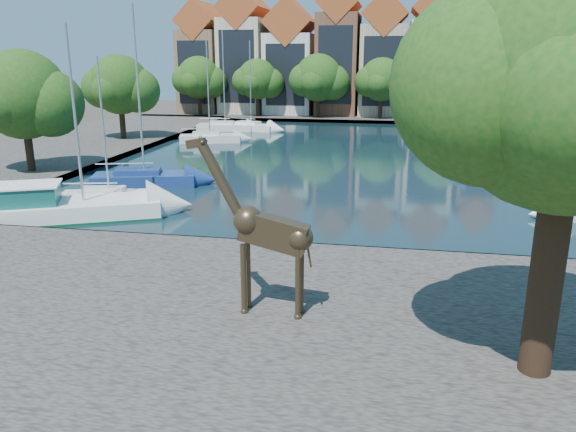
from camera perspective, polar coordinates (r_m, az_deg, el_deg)
name	(u,v)px	position (r m, az deg, el deg)	size (l,w,h in m)	color
ground	(301,253)	(24.35, 1.31, -3.78)	(160.00, 160.00, 0.00)	#38332B
water_basin	(347,157)	(47.48, 5.99, 5.98)	(38.00, 50.00, 0.08)	black
near_quay	(265,320)	(17.92, -2.35, -10.50)	(50.00, 14.00, 0.50)	#545049
far_quay	(366,116)	(79.11, 7.94, 10.07)	(60.00, 16.00, 0.50)	#545049
left_quay	(73,146)	(55.29, -20.97, 6.65)	(14.00, 52.00, 0.50)	#545049
townhouse_west_end	(204,62)	(83.00, -8.51, 15.24)	(5.44, 9.18, 14.93)	#805F46
townhouse_west_mid	(245,55)	(81.27, -4.37, 15.97)	(5.94, 9.18, 16.79)	beige
townhouse_west_inner	(291,62)	(79.88, 0.32, 15.38)	(6.43, 9.18, 15.15)	silver
townhouse_center	(339,54)	(78.98, 5.16, 16.05)	(5.44, 9.18, 16.93)	brown
townhouse_east_inner	(383,59)	(78.63, 9.66, 15.43)	(5.94, 9.18, 15.79)	tan
townhouse_east_mid	(434,56)	(78.76, 14.58, 15.43)	(6.43, 9.18, 16.65)	beige
townhouse_east_end	(485,64)	(79.44, 19.35, 14.34)	(5.44, 9.18, 14.43)	brown
far_tree_far_west	(199,79)	(77.51, -8.99, 13.57)	(7.28, 5.60, 7.68)	#332114
far_tree_west	(258,80)	(75.26, -3.07, 13.59)	(6.76, 5.20, 7.36)	#332114
far_tree_mid_west	(319,79)	(73.79, 3.17, 13.71)	(7.80, 6.00, 8.00)	#332114
far_tree_mid_east	(382,81)	(73.20, 9.55, 13.37)	(7.02, 5.40, 7.52)	#332114
far_tree_east	(448,81)	(73.47, 15.97, 13.08)	(7.54, 5.80, 7.84)	#332114
far_tree_far_east	(517,83)	(74.60, 22.22, 12.44)	(6.76, 5.20, 7.36)	#332114
side_tree_left_near	(24,98)	(42.51, -25.23, 10.82)	(7.80, 6.00, 8.20)	#332114
side_tree_left_far	(121,87)	(56.76, -16.65, 12.48)	(7.28, 5.60, 7.88)	#332114
giraffe_statue	(264,231)	(16.92, -2.44, -1.50)	(3.79, 0.73, 5.41)	#3E301F
motorsailer	(53,206)	(31.19, -22.79, 0.96)	(10.36, 6.89, 9.67)	white
sailboat_left_a	(109,195)	(33.46, -17.69, 2.01)	(5.68, 3.13, 8.13)	silver
sailboat_left_b	(145,176)	(37.55, -14.37, 3.93)	(6.85, 3.98, 11.15)	navy
sailboat_left_c	(210,137)	(55.58, -7.94, 8.00)	(6.12, 3.64, 9.52)	silver
sailboat_left_d	(251,125)	(64.18, -3.77, 9.16)	(6.21, 3.63, 9.71)	white
sailboat_left_e	(225,125)	(64.28, -6.41, 9.13)	(6.37, 2.87, 10.83)	white
sailboat_right_b	(510,166)	(43.11, 21.59, 4.72)	(7.27, 3.40, 11.21)	navy
sailboat_right_c	(499,157)	(47.16, 20.68, 5.62)	(6.06, 3.54, 8.50)	white
sailboat_right_d	(511,138)	(58.82, 21.74, 7.41)	(4.98, 2.19, 7.89)	silver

